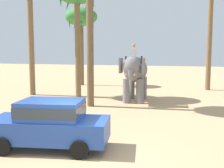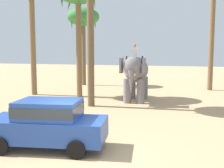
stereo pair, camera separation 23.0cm
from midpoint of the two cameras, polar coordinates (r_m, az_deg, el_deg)
name	(u,v)px [view 2 (the right image)]	position (r m, az deg, el deg)	size (l,w,h in m)	color
ground_plane	(80,160)	(9.01, -5.78, -15.22)	(120.00, 120.00, 0.00)	tan
car_sedan_foreground	(48,122)	(9.93, -12.45, -7.63)	(4.34, 2.43, 1.70)	#23479E
elephant_with_mahout	(136,72)	(18.78, 5.24, 2.42)	(1.84, 3.93, 3.88)	slate
palm_tree_near_hut	(83,19)	(28.52, -5.66, 13.15)	(3.20, 3.20, 7.73)	brown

